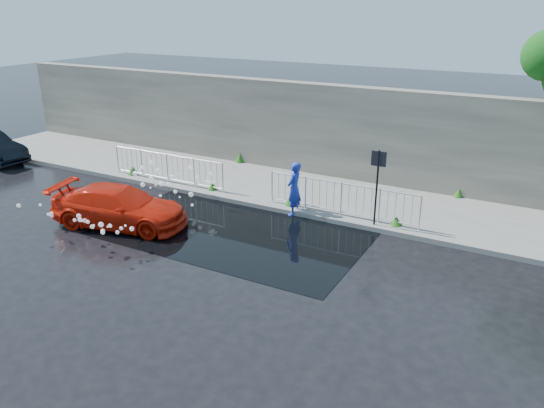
% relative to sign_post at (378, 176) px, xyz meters
% --- Properties ---
extents(ground, '(90.00, 90.00, 0.00)m').
position_rel_sign_post_xyz_m(ground, '(-4.20, -3.10, -1.72)').
color(ground, black).
rests_on(ground, ground).
extents(pavement, '(30.00, 4.00, 0.15)m').
position_rel_sign_post_xyz_m(pavement, '(-4.20, 1.90, -1.65)').
color(pavement, '#60605C').
rests_on(pavement, ground).
extents(curb, '(30.00, 0.25, 0.16)m').
position_rel_sign_post_xyz_m(curb, '(-4.20, -0.10, -1.64)').
color(curb, '#60605C').
rests_on(curb, ground).
extents(retaining_wall, '(30.00, 0.60, 3.50)m').
position_rel_sign_post_xyz_m(retaining_wall, '(-4.20, 4.10, 0.18)').
color(retaining_wall, '#524E45').
rests_on(retaining_wall, pavement).
extents(puddle, '(8.00, 5.00, 0.01)m').
position_rel_sign_post_xyz_m(puddle, '(-3.70, -2.10, -1.72)').
color(puddle, black).
rests_on(puddle, ground).
extents(sign_post, '(0.45, 0.06, 2.50)m').
position_rel_sign_post_xyz_m(sign_post, '(0.00, 0.00, 0.00)').
color(sign_post, black).
rests_on(sign_post, ground).
extents(railing_left, '(5.05, 0.05, 1.10)m').
position_rel_sign_post_xyz_m(railing_left, '(-8.20, 0.25, -0.99)').
color(railing_left, silver).
rests_on(railing_left, pavement).
extents(railing_right, '(5.05, 0.05, 1.10)m').
position_rel_sign_post_xyz_m(railing_right, '(-1.20, 0.25, -0.99)').
color(railing_right, silver).
rests_on(railing_right, pavement).
extents(weeds, '(12.17, 3.93, 0.43)m').
position_rel_sign_post_xyz_m(weeds, '(-4.60, 1.50, -1.39)').
color(weeds, '#144512').
rests_on(weeds, pavement).
extents(water_spray, '(3.56, 5.53, 1.02)m').
position_rel_sign_post_xyz_m(water_spray, '(-7.10, -2.44, -1.02)').
color(water_spray, white).
rests_on(water_spray, ground).
extents(red_car, '(4.55, 2.66, 1.24)m').
position_rel_sign_post_xyz_m(red_car, '(-7.05, -3.49, -1.10)').
color(red_car, red).
rests_on(red_car, ground).
extents(person, '(0.43, 0.65, 1.79)m').
position_rel_sign_post_xyz_m(person, '(-2.70, -0.10, -0.83)').
color(person, '#2336B3').
rests_on(person, ground).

